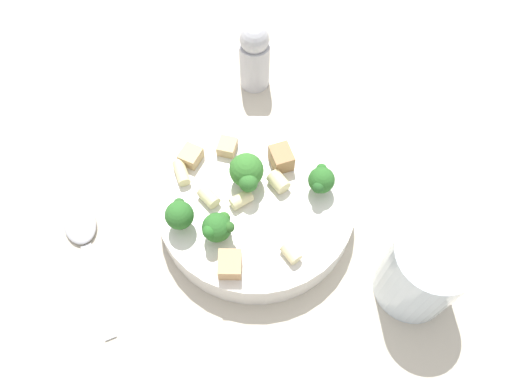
{
  "coord_description": "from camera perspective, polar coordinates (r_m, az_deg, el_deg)",
  "views": [
    {
      "loc": [
        -0.25,
        -0.08,
        0.52
      ],
      "look_at": [
        0.0,
        0.0,
        0.05
      ],
      "focal_mm": 35.0,
      "sensor_mm": 36.0,
      "label": 1
    }
  ],
  "objects": [
    {
      "name": "chicken_chunk_1",
      "position": [
        0.58,
        -3.32,
        5.19
      ],
      "size": [
        0.02,
        0.02,
        0.01
      ],
      "primitive_type": "cube",
      "rotation": [
        0.0,
        0.0,
        0.07
      ],
      "color": "tan",
      "rests_on": "pasta_bowl"
    },
    {
      "name": "broccoli_floret_2",
      "position": [
        0.51,
        -4.45,
        -4.04
      ],
      "size": [
        0.03,
        0.03,
        0.04
      ],
      "color": "#84AD60",
      "rests_on": "pasta_bowl"
    },
    {
      "name": "broccoli_floret_1",
      "position": [
        0.54,
        7.43,
        1.38
      ],
      "size": [
        0.04,
        0.03,
        0.03
      ],
      "color": "#9EC175",
      "rests_on": "pasta_bowl"
    },
    {
      "name": "pepper_shaker",
      "position": [
        0.66,
        -0.16,
        15.22
      ],
      "size": [
        0.04,
        0.04,
        0.1
      ],
      "color": "#B2B2B7",
      "rests_on": "ground_plane"
    },
    {
      "name": "chicken_chunk_3",
      "position": [
        0.57,
        -7.47,
        4.11
      ],
      "size": [
        0.03,
        0.02,
        0.02
      ],
      "primitive_type": "cube",
      "rotation": [
        0.0,
        0.0,
        2.99
      ],
      "color": "tan",
      "rests_on": "pasta_bowl"
    },
    {
      "name": "broccoli_floret_0",
      "position": [
        0.52,
        -8.76,
        -2.53
      ],
      "size": [
        0.03,
        0.03,
        0.04
      ],
      "color": "#84AD60",
      "rests_on": "pasta_bowl"
    },
    {
      "name": "rigatoni_3",
      "position": [
        0.56,
        -8.68,
        1.87
      ],
      "size": [
        0.03,
        0.03,
        0.01
      ],
      "primitive_type": "cylinder",
      "rotation": [
        1.57,
        0.0,
        2.22
      ],
      "color": "beige",
      "rests_on": "pasta_bowl"
    },
    {
      "name": "chicken_chunk_2",
      "position": [
        0.56,
        2.91,
        3.91
      ],
      "size": [
        0.04,
        0.03,
        0.02
      ],
      "primitive_type": "cube",
      "rotation": [
        0.0,
        0.0,
        0.63
      ],
      "color": "#A87A4C",
      "rests_on": "pasta_bowl"
    },
    {
      "name": "rigatoni_0",
      "position": [
        0.54,
        -5.42,
        -0.57
      ],
      "size": [
        0.02,
        0.03,
        0.02
      ],
      "primitive_type": "cylinder",
      "rotation": [
        1.57,
        0.0,
        2.59
      ],
      "color": "beige",
      "rests_on": "pasta_bowl"
    },
    {
      "name": "ground_plane",
      "position": [
        0.58,
        0.0,
        -2.31
      ],
      "size": [
        2.0,
        2.0,
        0.0
      ],
      "primitive_type": "plane",
      "color": "#BCB29E"
    },
    {
      "name": "chicken_chunk_0",
      "position": [
        0.51,
        -2.67,
        -8.37
      ],
      "size": [
        0.03,
        0.03,
        0.02
      ],
      "primitive_type": "cube",
      "rotation": [
        0.0,
        0.0,
        0.3
      ],
      "color": "tan",
      "rests_on": "pasta_bowl"
    },
    {
      "name": "broccoli_floret_3",
      "position": [
        0.54,
        -1.12,
        2.35
      ],
      "size": [
        0.04,
        0.04,
        0.04
      ],
      "color": "#9EC175",
      "rests_on": "pasta_bowl"
    },
    {
      "name": "rigatoni_4",
      "position": [
        0.55,
        2.59,
        1.18
      ],
      "size": [
        0.03,
        0.03,
        0.02
      ],
      "primitive_type": "cylinder",
      "rotation": [
        1.57,
        0.0,
        2.5
      ],
      "color": "beige",
      "rests_on": "pasta_bowl"
    },
    {
      "name": "spoon",
      "position": [
        0.6,
        -19.03,
        -5.24
      ],
      "size": [
        0.14,
        0.12,
        0.01
      ],
      "color": "#B2B2B7",
      "rests_on": "ground_plane"
    },
    {
      "name": "rigatoni_1",
      "position": [
        0.52,
        4.02,
        -6.98
      ],
      "size": [
        0.02,
        0.02,
        0.01
      ],
      "primitive_type": "cylinder",
      "rotation": [
        1.57,
        0.0,
        2.51
      ],
      "color": "beige",
      "rests_on": "pasta_bowl"
    },
    {
      "name": "rigatoni_2",
      "position": [
        0.54,
        -1.7,
        -0.87
      ],
      "size": [
        0.03,
        0.03,
        0.01
      ],
      "primitive_type": "cylinder",
      "rotation": [
        1.57,
        0.0,
        0.88
      ],
      "color": "beige",
      "rests_on": "pasta_bowl"
    },
    {
      "name": "pasta_bowl",
      "position": [
        0.56,
        0.0,
        -1.29
      ],
      "size": [
        0.22,
        0.22,
        0.04
      ],
      "color": "silver",
      "rests_on": "ground_plane"
    },
    {
      "name": "drinking_glass",
      "position": [
        0.54,
        18.31,
        -8.89
      ],
      "size": [
        0.08,
        0.08,
        0.1
      ],
      "color": "silver",
      "rests_on": "ground_plane"
    }
  ]
}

